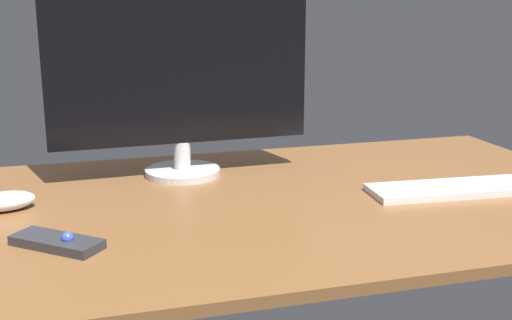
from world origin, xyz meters
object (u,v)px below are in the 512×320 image
monitor (180,64)px  computer_mouse (5,201)px  keyboard (466,188)px  media_remote (57,242)px

monitor → computer_mouse: size_ratio=5.23×
keyboard → computer_mouse: size_ratio=3.74×
keyboard → media_remote: bearing=-170.1°
media_remote → monitor: bearing=94.9°
monitor → keyboard: bearing=-29.9°
computer_mouse → media_remote: computer_mouse is taller
monitor → keyboard: 67.24cm
keyboard → media_remote: 83.22cm
monitor → computer_mouse: 46.58cm
keyboard → computer_mouse: (-92.42, 13.77, 1.09)cm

